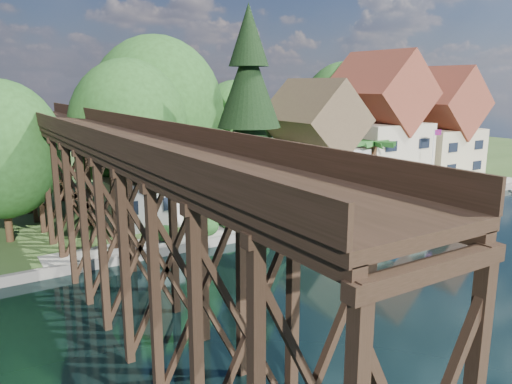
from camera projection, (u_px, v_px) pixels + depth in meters
ground at (382, 258)px, 32.18m from camera, size 140.00×140.00×0.00m
bank at (173, 174)px, 60.21m from camera, size 140.00×52.00×0.50m
seawall at (344, 217)px, 40.81m from camera, size 60.00×0.40×0.62m
promenade at (352, 208)px, 42.88m from camera, size 50.00×2.60×0.06m
trestle_bridge at (105, 191)px, 26.96m from camera, size 4.12×44.18×9.30m
house_left at (313, 146)px, 47.94m from camera, size 7.64×8.64×11.02m
house_center at (377, 128)px, 52.77m from camera, size 8.65×9.18×13.89m
house_right at (436, 130)px, 57.19m from camera, size 8.15×8.64×12.45m
shed at (138, 181)px, 37.60m from camera, size 5.09×5.40×7.85m
bg_trees at (232, 122)px, 48.69m from camera, size 49.90×13.30×10.57m
shrubs at (247, 218)px, 37.16m from camera, size 15.76×2.47×1.70m
conifer at (249, 120)px, 37.83m from camera, size 6.62×6.62×16.29m
palm_tree at (374, 145)px, 46.82m from camera, size 4.17×4.17×5.55m
flagpole at (434, 153)px, 48.87m from camera, size 0.97×0.15×6.20m
tugboat at (316, 223)px, 38.12m from camera, size 3.10×2.43×1.99m
boat_white_a at (337, 223)px, 38.78m from camera, size 4.36×3.31×0.85m
boat_canopy at (377, 205)px, 41.11m from camera, size 4.59×5.21×2.80m
boat_yellow at (469, 197)px, 46.07m from camera, size 2.90×2.54×1.46m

